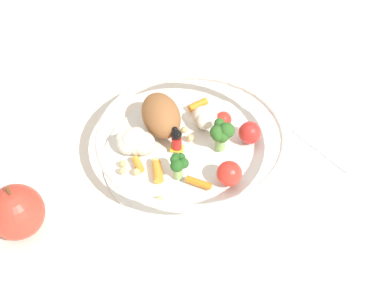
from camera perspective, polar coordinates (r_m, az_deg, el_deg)
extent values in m
plane|color=silver|center=(0.79, -1.39, -1.27)|extent=(2.40, 2.40, 0.00)
cylinder|color=white|center=(0.79, 0.00, -1.13)|extent=(0.25, 0.25, 0.01)
torus|color=white|center=(0.76, 0.00, 0.94)|extent=(0.26, 0.26, 0.01)
ellipsoid|color=#935B33|center=(0.80, -3.16, 2.91)|extent=(0.05, 0.08, 0.05)
cylinder|color=#7FAD5B|center=(0.78, 2.85, 0.12)|extent=(0.01, 0.01, 0.02)
sphere|color=#2D6023|center=(0.76, 2.56, 1.18)|extent=(0.02, 0.02, 0.02)
sphere|color=#2D6023|center=(0.76, 2.61, 0.86)|extent=(0.02, 0.02, 0.02)
sphere|color=#2D6023|center=(0.76, 3.10, 0.78)|extent=(0.02, 0.02, 0.02)
sphere|color=#2D6023|center=(0.77, 3.54, 1.39)|extent=(0.02, 0.02, 0.02)
sphere|color=#2D6023|center=(0.77, 3.33, 1.60)|extent=(0.01, 0.01, 0.01)
sphere|color=#2D6023|center=(0.77, 2.91, 1.89)|extent=(0.01, 0.01, 0.01)
sphere|color=#2D6023|center=(0.77, 2.57, 1.28)|extent=(0.02, 0.02, 0.02)
cylinder|color=#8EB766|center=(0.75, -1.42, -2.71)|extent=(0.01, 0.01, 0.02)
sphere|color=#23561E|center=(0.73, -1.79, -1.59)|extent=(0.01, 0.01, 0.01)
sphere|color=#23561E|center=(0.73, -1.54, -2.20)|extent=(0.02, 0.02, 0.02)
sphere|color=#23561E|center=(0.73, -0.87, -1.97)|extent=(0.01, 0.01, 0.01)
sphere|color=#23561E|center=(0.74, -1.13, -1.35)|extent=(0.01, 0.01, 0.01)
sphere|color=#23561E|center=(0.73, -1.66, -1.32)|extent=(0.01, 0.01, 0.01)
sphere|color=silver|center=(0.81, 1.11, 2.74)|extent=(0.02, 0.02, 0.02)
sphere|color=silver|center=(0.81, 1.32, 2.40)|extent=(0.03, 0.03, 0.03)
sphere|color=silver|center=(0.81, 1.93, 2.60)|extent=(0.02, 0.02, 0.02)
sphere|color=silver|center=(0.82, 1.34, 2.51)|extent=(0.03, 0.03, 0.03)
sphere|color=silver|center=(0.81, 1.09, 2.83)|extent=(0.03, 0.03, 0.03)
sphere|color=silver|center=(0.78, -6.41, 0.07)|extent=(0.03, 0.03, 0.03)
sphere|color=silver|center=(0.78, -6.21, 0.38)|extent=(0.03, 0.03, 0.03)
sphere|color=silver|center=(0.78, -5.71, -0.15)|extent=(0.03, 0.03, 0.03)
sphere|color=silver|center=(0.78, -4.97, 0.04)|extent=(0.03, 0.03, 0.03)
sphere|color=silver|center=(0.78, -5.65, 0.79)|extent=(0.03, 0.03, 0.03)
sphere|color=silver|center=(0.79, -5.92, 0.53)|extent=(0.03, 0.03, 0.03)
sphere|color=silver|center=(0.79, -6.90, 0.54)|extent=(0.02, 0.02, 0.02)
cube|color=yellow|center=(0.79, -1.56, -0.45)|extent=(0.02, 0.02, 0.00)
cylinder|color=red|center=(0.78, -1.57, 0.12)|extent=(0.02, 0.02, 0.02)
sphere|color=black|center=(0.77, -1.60, 0.93)|extent=(0.01, 0.01, 0.01)
sphere|color=black|center=(0.77, -1.54, 1.53)|extent=(0.01, 0.01, 0.01)
sphere|color=black|center=(0.76, -1.67, 0.87)|extent=(0.01, 0.01, 0.01)
cylinder|color=orange|center=(0.74, 0.68, -3.94)|extent=(0.03, 0.03, 0.01)
cylinder|color=orange|center=(0.75, -3.50, -2.82)|extent=(0.02, 0.03, 0.01)
cylinder|color=orange|center=(0.77, -5.49, -2.06)|extent=(0.01, 0.02, 0.01)
cylinder|color=orange|center=(0.85, 0.60, 3.99)|extent=(0.03, 0.02, 0.01)
sphere|color=red|center=(0.79, 5.89, 1.15)|extent=(0.03, 0.03, 0.03)
sphere|color=red|center=(0.74, 3.79, -3.01)|extent=(0.03, 0.03, 0.03)
sphere|color=red|center=(0.81, 3.19, 2.47)|extent=(0.02, 0.02, 0.02)
sphere|color=#D1B775|center=(0.76, -5.63, -2.82)|extent=(0.01, 0.01, 0.01)
sphere|color=#D1B775|center=(0.80, -0.17, 0.64)|extent=(0.01, 0.01, 0.01)
sphere|color=#D1B775|center=(0.77, -3.72, -1.78)|extent=(0.01, 0.01, 0.01)
sphere|color=#D1B775|center=(0.84, -1.88, 3.73)|extent=(0.01, 0.01, 0.01)
sphere|color=tan|center=(0.81, -0.84, 1.43)|extent=(0.01, 0.01, 0.01)
sphere|color=tan|center=(0.77, -7.03, -1.94)|extent=(0.01, 0.01, 0.01)
sphere|color=#D1B775|center=(0.76, -7.01, -2.71)|extent=(0.01, 0.01, 0.01)
sphere|color=tan|center=(0.72, -3.34, -5.66)|extent=(0.01, 0.01, 0.01)
sphere|color=#BC3828|center=(0.72, -17.39, -6.59)|extent=(0.07, 0.07, 0.07)
cylinder|color=brown|center=(0.69, -18.12, -4.54)|extent=(0.00, 0.00, 0.01)
cube|color=white|center=(0.85, 15.62, 1.20)|extent=(0.15, 0.14, 0.01)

